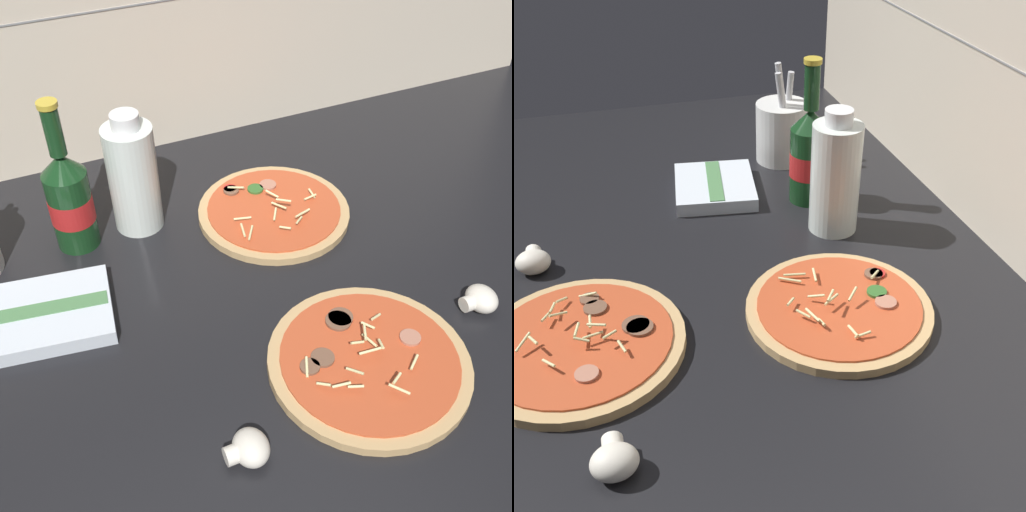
# 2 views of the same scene
# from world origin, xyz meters

# --- Properties ---
(counter_slab) EXTENTS (1.60, 0.90, 0.03)m
(counter_slab) POSITION_xyz_m (0.00, 0.00, 0.01)
(counter_slab) COLOR black
(counter_slab) RESTS_ON ground
(pizza_near) EXTENTS (0.27, 0.27, 0.04)m
(pizza_near) POSITION_xyz_m (0.03, -0.18, 0.03)
(pizza_near) COLOR tan
(pizza_near) RESTS_ON counter_slab
(pizza_far) EXTENTS (0.25, 0.25, 0.04)m
(pizza_far) POSITION_xyz_m (0.05, 0.16, 0.03)
(pizza_far) COLOR tan
(pizza_far) RESTS_ON counter_slab
(beer_bottle) EXTENTS (0.07, 0.07, 0.25)m
(beer_bottle) POSITION_xyz_m (-0.27, 0.22, 0.11)
(beer_bottle) COLOR #143819
(beer_bottle) RESTS_ON counter_slab
(oil_bottle) EXTENTS (0.08, 0.08, 0.20)m
(oil_bottle) POSITION_xyz_m (-0.16, 0.23, 0.12)
(oil_bottle) COLOR silver
(oil_bottle) RESTS_ON counter_slab
(mushroom_left) EXTENTS (0.05, 0.05, 0.04)m
(mushroom_left) POSITION_xyz_m (0.23, -0.16, 0.04)
(mushroom_left) COLOR white
(mushroom_left) RESTS_ON counter_slab
(mushroom_right) EXTENTS (0.05, 0.05, 0.04)m
(mushroom_right) POSITION_xyz_m (-0.17, -0.24, 0.04)
(mushroom_right) COLOR white
(mushroom_right) RESTS_ON counter_slab
(dish_towel) EXTENTS (0.18, 0.16, 0.03)m
(dish_towel) POSITION_xyz_m (-0.34, 0.07, 0.04)
(dish_towel) COLOR silver
(dish_towel) RESTS_ON counter_slab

